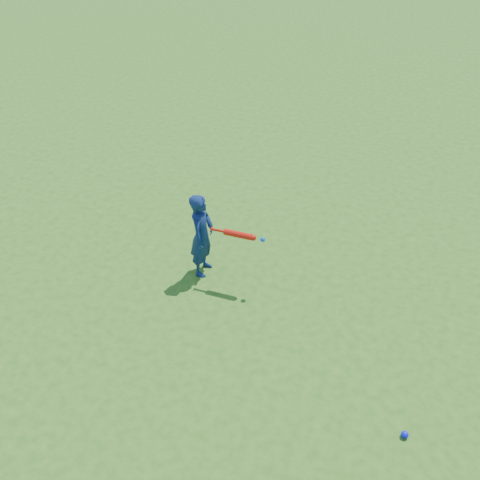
# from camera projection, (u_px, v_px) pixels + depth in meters

# --- Properties ---
(ground) EXTENTS (80.00, 80.00, 0.00)m
(ground) POSITION_uv_depth(u_px,v_px,m) (194.00, 282.00, 6.77)
(ground) COLOR #2B6117
(ground) RESTS_ON ground
(child) EXTENTS (0.29, 0.43, 1.14)m
(child) POSITION_uv_depth(u_px,v_px,m) (202.00, 235.00, 6.60)
(child) COLOR #11234F
(child) RESTS_ON ground
(ground_ball_blue) EXTENTS (0.07, 0.07, 0.07)m
(ground_ball_blue) POSITION_uv_depth(u_px,v_px,m) (405.00, 435.00, 4.98)
(ground_ball_blue) COLOR #0D16E5
(ground_ball_blue) RESTS_ON ground
(bat_swing) EXTENTS (0.68, 0.08, 0.08)m
(bat_swing) POSITION_uv_depth(u_px,v_px,m) (241.00, 235.00, 6.33)
(bat_swing) COLOR red
(bat_swing) RESTS_ON ground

